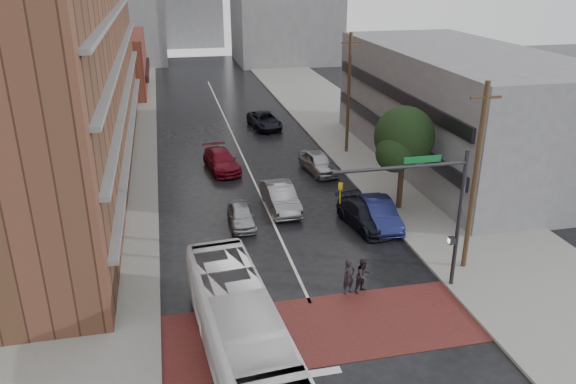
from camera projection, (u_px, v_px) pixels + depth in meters
ground at (325, 335)px, 24.52m from camera, size 160.00×160.00×0.00m
crosswalk at (322, 328)px, 24.97m from camera, size 14.00×5.00×0.02m
sidewalk_west at (100, 166)px, 44.75m from camera, size 9.00×90.00×0.15m
sidewalk_east at (372, 146)px, 49.38m from camera, size 9.00×90.00×0.15m
storefront_west at (112, 63)px, 69.54m from camera, size 8.00×16.00×7.00m
building_east at (457, 107)px, 44.19m from camera, size 11.00×26.00×9.00m
street_tree at (404, 140)px, 35.31m from camera, size 4.20×4.10×6.90m
signal_mast at (433, 202)px, 26.16m from camera, size 6.50×0.30×7.20m
utility_pole_near at (475, 178)px, 27.95m from camera, size 1.60×0.26×10.00m
utility_pole_far at (349, 93)px, 46.01m from camera, size 1.60×0.26×10.00m
transit_bus at (240, 330)px, 22.25m from camera, size 3.61×11.56×3.17m
pedestrian_a at (349, 277)px, 27.29m from camera, size 0.78×0.64×1.83m
pedestrian_b at (363, 276)px, 27.45m from camera, size 1.08×0.98×1.79m
car_travel_a at (241, 215)px, 34.57m from camera, size 1.61×3.85×1.30m
car_travel_b at (281, 197)px, 36.76m from camera, size 1.97×5.11×1.66m
car_travel_c at (221, 160)px, 43.79m from camera, size 2.87×5.50×1.52m
suv_travel at (265, 120)px, 54.97m from camera, size 3.03×5.66×1.51m
car_parked_near at (379, 213)px, 34.51m from camera, size 1.94×4.99×1.62m
car_parked_mid at (365, 215)px, 34.37m from camera, size 2.80×5.29×1.46m
car_parked_far at (319, 162)px, 43.26m from camera, size 2.51×4.89×1.59m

